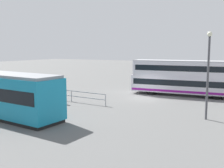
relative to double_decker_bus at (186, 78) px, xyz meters
The scene contains 6 objects.
ground_plane 5.36m from the double_decker_bus, 46.75° to the left, with size 160.00×160.00×0.00m, color slate.
double_decker_bus is the anchor object (origin of this frame).
pedestrian_near_railing 13.69m from the double_decker_bus, 46.61° to the left, with size 0.45×0.45×1.61m.
pedestrian_railing 12.60m from the double_decker_bus, 43.97° to the left, with size 8.08×0.56×1.08m.
info_sign 16.25m from the double_decker_bus, 36.72° to the left, with size 1.21×0.41×2.43m.
street_lamp 10.28m from the double_decker_bus, 111.67° to the left, with size 0.36×0.36×6.35m.
Camera 1 is at (-10.26, 25.91, 5.16)m, focal length 42.98 mm.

